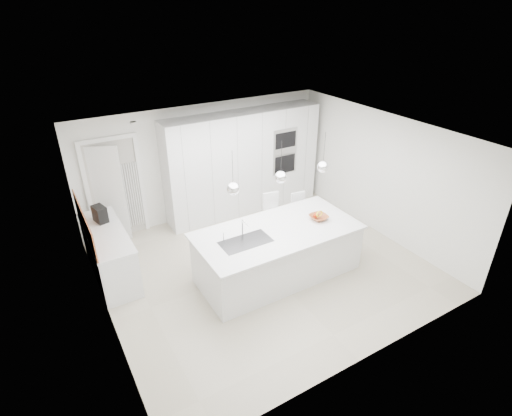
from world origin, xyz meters
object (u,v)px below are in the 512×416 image
island_base (278,254)px  fruit_bowl (319,217)px  bar_stool_left (274,219)px  bar_stool_right (301,217)px  espresso_machine (100,214)px

island_base → fruit_bowl: 0.98m
island_base → bar_stool_left: bar_stool_left is taller
island_base → bar_stool_right: (1.07, 0.80, 0.06)m
espresso_machine → island_base: bearing=-51.3°
bar_stool_left → island_base: bearing=-109.9°
island_base → bar_stool_left: bearing=61.3°
island_base → fruit_bowl: (0.84, -0.02, 0.51)m
fruit_bowl → bar_stool_left: bar_stool_left is taller
espresso_machine → bar_stool_left: espresso_machine is taller
island_base → espresso_machine: 3.22m
fruit_bowl → espresso_machine: espresso_machine is taller
island_base → bar_stool_right: 1.34m
espresso_machine → fruit_bowl: bearing=-44.0°
bar_stool_right → island_base: bearing=-136.8°
island_base → fruit_bowl: fruit_bowl is taller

